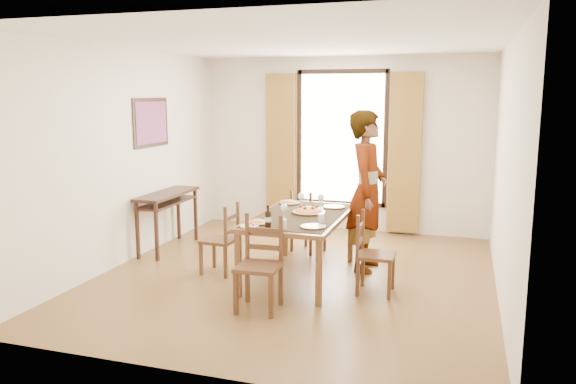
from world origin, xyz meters
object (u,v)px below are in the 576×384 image
(console_table, at_px, (167,201))
(man, at_px, (367,191))
(pasta_platter, at_px, (309,209))
(dining_table, at_px, (300,220))

(console_table, xyz_separation_m, man, (2.76, -0.05, 0.29))
(console_table, bearing_deg, man, -1.13)
(console_table, relative_size, pasta_platter, 3.00)
(pasta_platter, bearing_deg, dining_table, -125.97)
(dining_table, xyz_separation_m, pasta_platter, (0.07, 0.10, 0.11))
(console_table, distance_m, man, 2.78)
(pasta_platter, bearing_deg, console_table, 166.11)
(pasta_platter, bearing_deg, man, 38.51)
(console_table, height_order, man, man)
(console_table, height_order, pasta_platter, pasta_platter)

